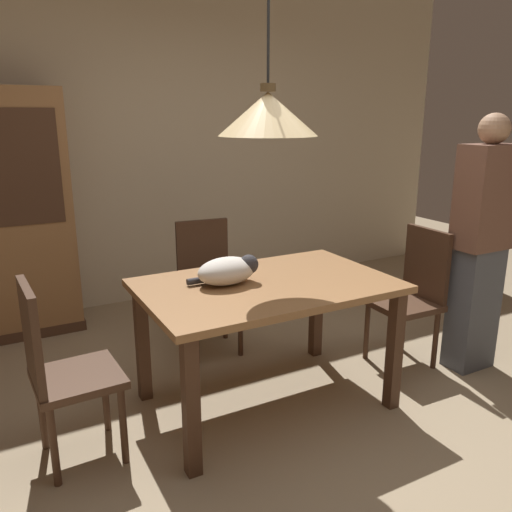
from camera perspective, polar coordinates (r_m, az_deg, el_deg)
ground at (r=2.89m, az=7.44°, el=-19.77°), size 10.00×10.00×0.00m
back_wall at (r=4.77m, az=-11.24°, el=12.60°), size 6.40×0.10×2.90m
dining_table at (r=2.93m, az=1.20°, el=-4.81°), size 1.40×0.90×0.75m
chair_left_side at (r=2.66m, az=-20.92°, el=-11.32°), size 0.42×0.42×0.93m
chair_right_side at (r=3.63m, az=16.92°, el=-3.73°), size 0.41×0.41×0.93m
chair_far_back at (r=3.72m, az=-5.40°, el=-2.64°), size 0.44×0.44×0.93m
cat_sleeping at (r=2.85m, az=-3.06°, el=-1.60°), size 0.39×0.25×0.16m
pendant_lamp at (r=2.75m, az=1.32°, el=15.45°), size 0.52×0.52×1.30m
person_standing at (r=3.62m, az=23.51°, el=1.03°), size 0.36×0.22×1.67m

